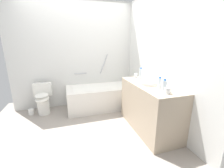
{
  "coord_description": "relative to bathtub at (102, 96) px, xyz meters",
  "views": [
    {
      "loc": [
        -0.33,
        -2.46,
        1.55
      ],
      "look_at": [
        0.51,
        0.19,
        0.78
      ],
      "focal_mm": 23.72,
      "sensor_mm": 36.0,
      "label": 1
    }
  ],
  "objects": [
    {
      "name": "toilet",
      "position": [
        -1.35,
        0.08,
        0.06
      ],
      "size": [
        0.39,
        0.52,
        0.68
      ],
      "rotation": [
        0.0,
        0.0,
        -1.59
      ],
      "color": "white",
      "rests_on": "ground_plane"
    },
    {
      "name": "bathtub",
      "position": [
        0.0,
        0.0,
        0.0
      ],
      "size": [
        1.67,
        0.77,
        1.28
      ],
      "color": "white",
      "rests_on": "ground_plane"
    },
    {
      "name": "ground_plane",
      "position": [
        -0.47,
        -0.89,
        -0.29
      ],
      "size": [
        3.71,
        3.71,
        0.0
      ],
      "primitive_type": "plane",
      "color": "#9E9389"
    },
    {
      "name": "vanity_counter",
      "position": [
        0.59,
        -1.19,
        0.14
      ],
      "size": [
        0.58,
        1.3,
        0.86
      ],
      "primitive_type": "cube",
      "color": "tan",
      "rests_on": "ground_plane"
    },
    {
      "name": "water_bottle_1",
      "position": [
        0.58,
        -0.83,
        0.68
      ],
      "size": [
        0.06,
        0.06,
        0.24
      ],
      "color": "silver",
      "rests_on": "vanity_counter"
    },
    {
      "name": "drinking_glass_1",
      "position": [
        0.55,
        -1.69,
        0.61
      ],
      "size": [
        0.08,
        0.08,
        0.09
      ],
      "primitive_type": "cylinder",
      "color": "white",
      "rests_on": "vanity_counter"
    },
    {
      "name": "soap_dish",
      "position": [
        0.62,
        -0.73,
        0.58
      ],
      "size": [
        0.09,
        0.06,
        0.02
      ],
      "primitive_type": "cube",
      "color": "white",
      "rests_on": "vanity_counter"
    },
    {
      "name": "toilet_paper_roll",
      "position": [
        -1.62,
        0.08,
        -0.22
      ],
      "size": [
        0.11,
        0.11,
        0.13
      ],
      "primitive_type": "cylinder",
      "color": "white",
      "rests_on": "ground_plane"
    },
    {
      "name": "sink_basin",
      "position": [
        0.56,
        -1.15,
        0.59
      ],
      "size": [
        0.33,
        0.33,
        0.05
      ],
      "primitive_type": "cylinder",
      "color": "white",
      "rests_on": "vanity_counter"
    },
    {
      "name": "wall_back_tiled",
      "position": [
        -0.47,
        0.44,
        0.98
      ],
      "size": [
        3.11,
        0.1,
        2.53
      ],
      "primitive_type": "cube",
      "color": "silver",
      "rests_on": "ground_plane"
    },
    {
      "name": "water_bottle_2",
      "position": [
        0.59,
        -1.44,
        0.66
      ],
      "size": [
        0.06,
        0.06,
        0.19
      ],
      "color": "silver",
      "rests_on": "vanity_counter"
    },
    {
      "name": "sink_faucet",
      "position": [
        0.75,
        -1.15,
        0.61
      ],
      "size": [
        0.13,
        0.15,
        0.08
      ],
      "color": "#A7A7AC",
      "rests_on": "vanity_counter"
    },
    {
      "name": "drinking_glass_0",
      "position": [
        0.57,
        -0.65,
        0.61
      ],
      "size": [
        0.07,
        0.07,
        0.09
      ],
      "primitive_type": "cylinder",
      "color": "white",
      "rests_on": "vanity_counter"
    },
    {
      "name": "water_bottle_0",
      "position": [
        0.57,
        -1.58,
        0.66
      ],
      "size": [
        0.07,
        0.07,
        0.19
      ],
      "color": "silver",
      "rests_on": "vanity_counter"
    },
    {
      "name": "wall_right_mirror",
      "position": [
        0.93,
        -0.89,
        0.98
      ],
      "size": [
        0.1,
        2.94,
        2.53
      ],
      "primitive_type": "cube",
      "color": "silver",
      "rests_on": "ground_plane"
    }
  ]
}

